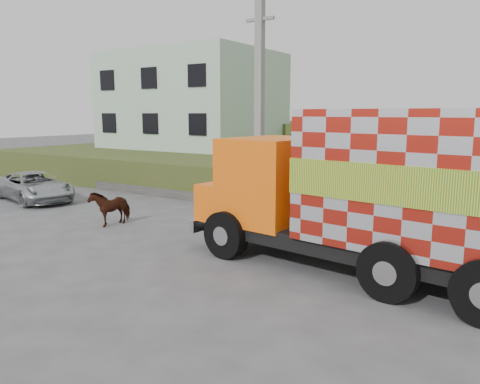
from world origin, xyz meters
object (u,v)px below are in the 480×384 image
Objects in this scene: cow at (110,207)px; utility_pole at (259,103)px; suv at (34,187)px; cargo_truck at (376,191)px; pedestrian at (295,146)px.

utility_pole is at bearing 66.41° from cow.
suv is (-8.65, -4.18, -3.46)m from utility_pole.
cargo_truck is at bearing -82.70° from suv.
cargo_truck reaches higher than suv.
utility_pole reaches higher than pedestrian.
suv reaches higher than cow.
suv is (-6.04, 1.18, 0.03)m from cow.
suv is 11.21m from pedestrian.
pedestrian is at bearing 135.18° from cargo_truck.
cargo_truck is 1.97× the size of suv.
cargo_truck is 5.09× the size of pedestrian.
cargo_truck reaches higher than pedestrian.
utility_pole is at bearing 146.51° from cargo_truck.
suv is at bearing 171.35° from cow.
pedestrian is (-5.68, 7.28, 0.41)m from cargo_truck.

